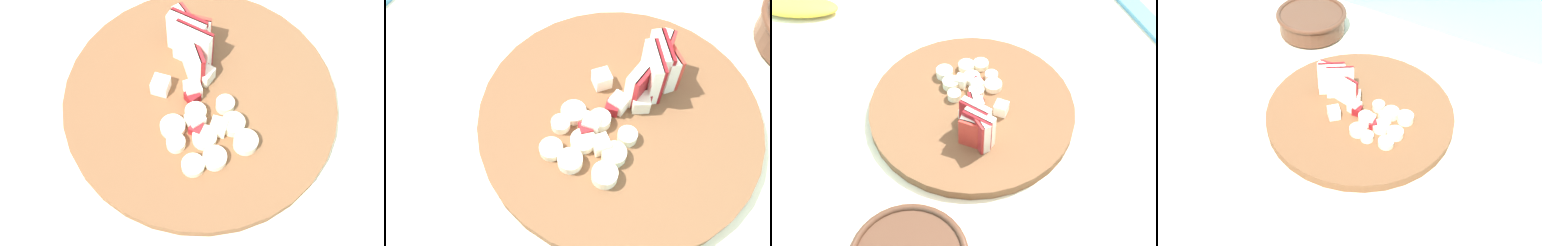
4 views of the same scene
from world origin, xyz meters
TOP-DOWN VIEW (x-y plane):
  - tiled_countertop at (0.00, -0.00)m, footprint 1.32×0.76m
  - tile_backsplash at (0.00, 0.40)m, footprint 2.40×0.04m
  - cutting_board at (0.12, 0.05)m, footprint 0.34×0.34m
  - apple_wedge_fan at (0.06, 0.07)m, footprint 0.09×0.05m
  - apple_dice_pile at (0.12, 0.04)m, footprint 0.11×0.08m
  - banana_slice_rows at (0.18, 0.03)m, footprint 0.09×0.10m
  - ceramic_bowl at (-0.11, 0.23)m, footprint 0.16×0.16m

SIDE VIEW (x-z plane):
  - tiled_countertop at x=0.00m, z-range 0.00..0.95m
  - tile_backsplash at x=0.00m, z-range 0.00..1.33m
  - cutting_board at x=0.12m, z-range 0.94..0.96m
  - banana_slice_rows at x=0.18m, z-range 0.96..0.97m
  - apple_dice_pile at x=0.12m, z-range 0.96..0.98m
  - ceramic_bowl at x=-0.11m, z-range 0.94..1.00m
  - apple_wedge_fan at x=0.06m, z-range 0.96..1.02m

